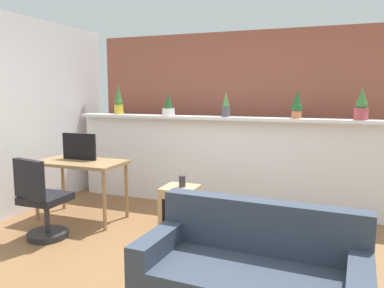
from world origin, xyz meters
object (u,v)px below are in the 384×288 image
potted_plant_0 (119,102)px  side_cube_shelf (180,207)px  potted_plant_1 (168,106)px  vase_on_shelf (182,181)px  potted_plant_3 (297,105)px  tv_monitor (79,146)px  potted_plant_2 (226,106)px  desk (81,168)px  office_chair (42,205)px  potted_plant_4 (362,106)px  couch (251,280)px

potted_plant_0 → side_cube_shelf: bearing=-35.2°
potted_plant_1 → vase_on_shelf: bearing=-58.1°
potted_plant_3 → tv_monitor: potted_plant_3 is taller
potted_plant_2 → side_cube_shelf: 1.55m
desk → side_cube_shelf: size_ratio=2.20×
potted_plant_1 → vase_on_shelf: potted_plant_1 is taller
potted_plant_0 → vase_on_shelf: (1.45, -1.00, -0.90)m
potted_plant_3 → office_chair: size_ratio=0.40×
potted_plant_4 → office_chair: size_ratio=0.43×
potted_plant_2 → vase_on_shelf: 1.31m
side_cube_shelf → vase_on_shelf: 0.32m
potted_plant_4 → potted_plant_3: bearing=178.7°
tv_monitor → potted_plant_0: bearing=93.3°
desk → couch: (2.46, -1.35, -0.38)m
desk → tv_monitor: (-0.08, 0.08, 0.25)m
desk → vase_on_shelf: 1.33m
potted_plant_0 → couch: potted_plant_0 is taller
potted_plant_1 → potted_plant_4: size_ratio=0.82×
potted_plant_1 → couch: size_ratio=0.20×
potted_plant_4 → vase_on_shelf: potted_plant_4 is taller
potted_plant_4 → vase_on_shelf: size_ratio=2.97×
side_cube_shelf → vase_on_shelf: size_ratio=3.78×
desk → office_chair: 0.78m
side_cube_shelf → couch: couch is taller
potted_plant_3 → side_cube_shelf: 1.97m
potted_plant_2 → desk: potted_plant_2 is taller
potted_plant_3 → potted_plant_4: size_ratio=0.92×
potted_plant_2 → office_chair: (-1.55, -1.84, -1.04)m
potted_plant_4 → potted_plant_2: bearing=-179.4°
potted_plant_3 → office_chair: bearing=-142.9°
potted_plant_1 → desk: (-0.70, -1.14, -0.75)m
potted_plant_3 → potted_plant_1: bearing=-179.8°
desk → office_chair: bearing=-88.6°
desk → vase_on_shelf: size_ratio=8.32×
potted_plant_1 → desk: potted_plant_1 is taller
office_chair → vase_on_shelf: (1.30, 0.88, 0.18)m
tv_monitor → potted_plant_2: bearing=32.2°
potted_plant_2 → tv_monitor: size_ratio=0.71×
potted_plant_2 → vase_on_shelf: bearing=-104.7°
side_cube_shelf → couch: bearing=-51.9°
potted_plant_0 → potted_plant_3: size_ratio=1.22×
desk → vase_on_shelf: bearing=6.6°
potted_plant_1 → couch: 3.26m
office_chair → side_cube_shelf: size_ratio=1.82×
office_chair → potted_plant_4: bearing=29.8°
desk → side_cube_shelf: (1.29, 0.14, -0.42)m
side_cube_shelf → vase_on_shelf: bearing=23.1°
potted_plant_4 → potted_plant_0: bearing=179.7°
potted_plant_4 → tv_monitor: 3.53m
potted_plant_3 → couch: size_ratio=0.23×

